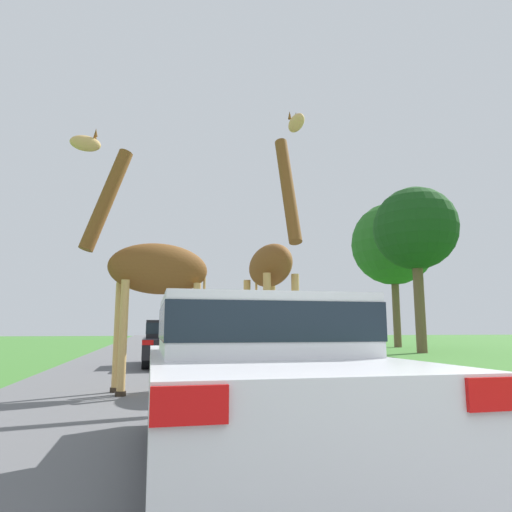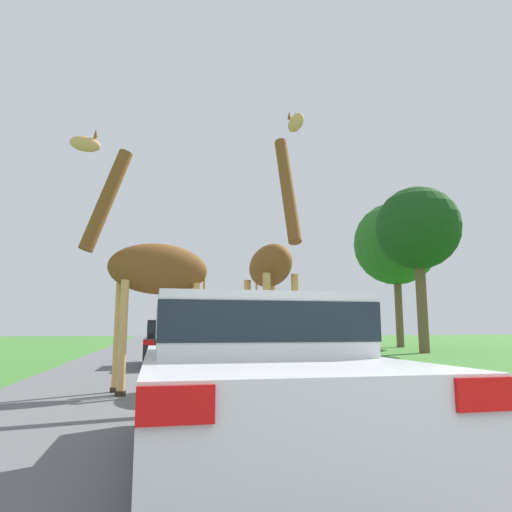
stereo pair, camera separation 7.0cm
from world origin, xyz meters
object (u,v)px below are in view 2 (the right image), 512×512
at_px(tree_left_edge, 396,244).
at_px(car_lead_maroon, 248,374).
at_px(giraffe_companion, 153,268).
at_px(car_queue_left, 254,339).
at_px(car_queue_right, 172,341).
at_px(giraffe_near_road, 272,266).
at_px(tree_right_cluster, 418,229).

bearing_deg(tree_left_edge, car_lead_maroon, -122.54).
bearing_deg(giraffe_companion, tree_left_edge, -54.21).
relative_size(car_lead_maroon, car_queue_left, 0.99).
distance_m(car_lead_maroon, car_queue_right, 11.27).
bearing_deg(giraffe_near_road, giraffe_companion, 1.15).
relative_size(giraffe_companion, tree_right_cluster, 0.59).
bearing_deg(car_lead_maroon, giraffe_companion, 100.17).
relative_size(giraffe_near_road, giraffe_companion, 1.08).
xyz_separation_m(giraffe_near_road, tree_right_cluster, (10.58, 11.16, 3.70)).
bearing_deg(car_queue_left, giraffe_near_road, -100.05).
distance_m(car_queue_right, car_queue_left, 5.13).
relative_size(giraffe_near_road, tree_left_edge, 0.56).
xyz_separation_m(giraffe_near_road, car_queue_left, (1.73, 9.78, -1.75)).
bearing_deg(tree_right_cluster, giraffe_near_road, -133.47).
xyz_separation_m(giraffe_near_road, car_queue_right, (-1.81, 6.06, -1.71)).
height_order(giraffe_companion, car_lead_maroon, giraffe_companion).
bearing_deg(giraffe_companion, car_lead_maroon, 176.73).
height_order(giraffe_companion, car_queue_left, giraffe_companion).
distance_m(giraffe_near_road, car_queue_right, 6.55).
distance_m(car_queue_left, tree_right_cluster, 10.48).
height_order(giraffe_companion, tree_left_edge, tree_left_edge).
distance_m(giraffe_near_road, car_lead_maroon, 5.69).
xyz_separation_m(car_lead_maroon, car_queue_right, (-0.24, 11.26, -0.00)).
xyz_separation_m(giraffe_companion, tree_left_edge, (15.57, 18.06, 4.41)).
xyz_separation_m(giraffe_companion, car_queue_left, (4.19, 10.03, -1.61)).
xyz_separation_m(car_queue_right, car_queue_left, (3.54, 3.72, -0.03)).
xyz_separation_m(giraffe_companion, tree_right_cluster, (13.04, 11.41, 3.85)).
bearing_deg(car_lead_maroon, car_queue_right, 91.23).
relative_size(giraffe_near_road, car_queue_left, 1.26).
distance_m(car_queue_right, tree_right_cluster, 14.45).
xyz_separation_m(giraffe_near_road, car_lead_maroon, (-1.56, -5.20, -1.71)).
height_order(giraffe_near_road, tree_right_cluster, tree_right_cluster).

